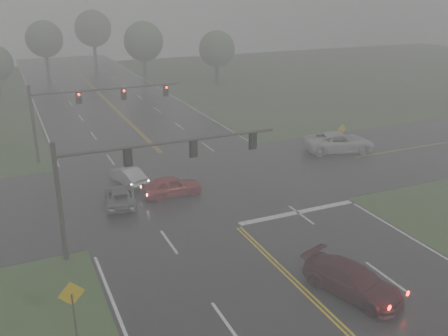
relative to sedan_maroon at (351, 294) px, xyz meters
name	(u,v)px	position (x,y,z in m)	size (l,w,h in m)	color
main_road	(203,193)	(-1.94, 14.54, 0.00)	(18.00, 160.00, 0.02)	black
cross_street	(193,184)	(-1.94, 16.54, 0.00)	(120.00, 14.00, 0.02)	black
stop_bar	(298,213)	(2.56, 8.94, 0.00)	(8.50, 0.50, 0.01)	silver
sedan_maroon	(351,294)	(0.00, 0.00, 0.00)	(2.07, 5.09, 1.48)	#390A10
sedan_red	(172,196)	(-4.09, 14.98, 0.00)	(1.71, 4.25, 1.45)	maroon
sedan_silver	(129,184)	(-6.36, 18.54, 0.00)	(1.34, 3.84, 1.27)	#B4B7BD
car_grey	(121,205)	(-7.78, 14.97, 0.00)	(1.98, 4.30, 1.20)	#4E5055
pickup_white	(338,152)	(12.80, 18.50, 0.00)	(2.89, 6.27, 1.74)	silver
signal_gantry_near	(132,168)	(-8.17, 9.04, 4.71)	(12.76, 0.29, 6.68)	black
signal_gantry_far	(82,104)	(-8.11, 26.22, 4.65)	(12.83, 0.33, 6.57)	black
sign_diamond_west	(72,300)	(-12.62, 2.19, 1.82)	(1.12, 0.18, 2.70)	black
sign_diamond_east	(341,132)	(13.43, 19.07, 1.60)	(0.98, 0.13, 2.37)	black
tree_ne_a	(144,41)	(6.97, 61.47, 5.92)	(6.13, 6.13, 9.00)	#322A21
tree_n_mid	(44,39)	(-6.65, 72.95, 5.81)	(6.02, 6.02, 8.84)	#322A21
tree_e_near	(217,49)	(15.91, 53.37, 5.21)	(5.40, 5.40, 7.93)	#322A21
tree_n_far	(93,29)	(2.94, 81.97, 6.53)	(6.76, 6.76, 9.94)	#322A21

